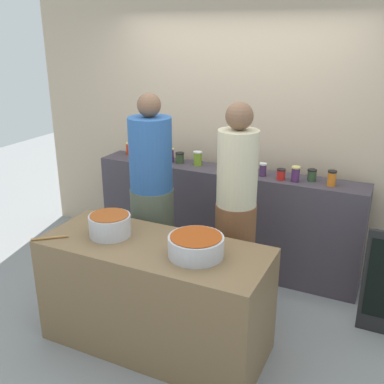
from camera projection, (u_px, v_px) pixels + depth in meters
The scene contains 20 objects.
ground at pixel (174, 321), 3.83m from camera, with size 12.00×12.00×0.00m, color gray.
storefront_wall at pixel (239, 116), 4.54m from camera, with size 4.80×0.12×3.00m, color tan.
display_shelf at pixel (224, 219), 4.58m from camera, with size 2.70×0.36×1.04m, color #3F3841.
prep_table at pixel (155, 296), 3.43m from camera, with size 1.70×0.70×0.85m, color brown.
preserve_jar_0 at pixel (129, 149), 4.91m from camera, with size 0.07×0.07×0.13m.
preserve_jar_1 at pixel (143, 153), 4.73m from camera, with size 0.07×0.07×0.13m.
preserve_jar_2 at pixel (170, 155), 4.64m from camera, with size 0.08×0.08×0.14m.
preserve_jar_3 at pixel (180, 158), 4.61m from camera, with size 0.09×0.09×0.11m.
preserve_jar_4 at pixel (198, 158), 4.52m from camera, with size 0.09×0.09×0.14m.
preserve_jar_5 at pixel (231, 163), 4.38m from camera, with size 0.08×0.08×0.14m.
preserve_jar_6 at pixel (263, 170), 4.20m from camera, with size 0.07×0.07×0.12m.
preserve_jar_7 at pixel (281, 174), 4.10m from camera, with size 0.08×0.08×0.10m.
preserve_jar_8 at pixel (296, 174), 4.05m from camera, with size 0.08×0.08×0.14m.
preserve_jar_9 at pixel (312, 175), 4.07m from camera, with size 0.08×0.08×0.11m.
preserve_jar_10 at pixel (332, 178), 3.94m from camera, with size 0.08×0.08×0.14m.
cooking_pot_left at pixel (110, 225), 3.41m from camera, with size 0.32×0.32×0.17m.
cooking_pot_center at pixel (196, 246), 3.11m from camera, with size 0.39×0.39×0.15m.
wooden_spoon at pixel (50, 238), 3.37m from camera, with size 0.02×0.02×0.27m, color #9E703D.
cook_with_tongs at pixel (152, 209), 3.98m from camera, with size 0.38×0.38×1.84m.
cook_in_cap at pixel (236, 222), 3.71m from camera, with size 0.34×0.34×1.82m.
Camera 1 is at (1.53, -2.84, 2.34)m, focal length 42.34 mm.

